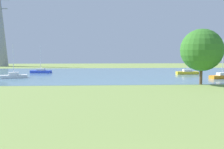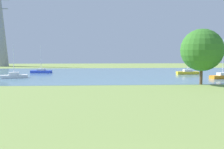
# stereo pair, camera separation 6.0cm
# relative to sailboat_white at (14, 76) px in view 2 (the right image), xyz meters

# --- Properties ---
(ground_plane) EXTENTS (160.00, 160.00, 0.00)m
(ground_plane) POSITION_rel_sailboat_white_xyz_m (17.88, -19.34, -0.46)
(ground_plane) COLOR #7F994C
(water_surface) EXTENTS (140.00, 40.00, 0.02)m
(water_surface) POSITION_rel_sailboat_white_xyz_m (17.88, 8.66, -0.45)
(water_surface) COLOR #5C859C
(water_surface) RESTS_ON ground
(sailboat_white) EXTENTS (5.03, 3.00, 6.45)m
(sailboat_white) POSITION_rel_sailboat_white_xyz_m (0.00, 0.00, 0.00)
(sailboat_white) COLOR white
(sailboat_white) RESTS_ON water_surface
(sailboat_yellow) EXTENTS (4.82, 1.58, 6.10)m
(sailboat_yellow) POSITION_rel_sailboat_white_xyz_m (35.49, 6.52, -0.00)
(sailboat_yellow) COLOR yellow
(sailboat_yellow) RESTS_ON water_surface
(sailboat_orange) EXTENTS (5.02, 2.69, 7.26)m
(sailboat_orange) POSITION_rel_sailboat_white_xyz_m (38.74, -2.92, 0.01)
(sailboat_orange) COLOR orange
(sailboat_orange) RESTS_ON water_surface
(sailboat_blue) EXTENTS (4.96, 2.14, 6.50)m
(sailboat_blue) POSITION_rel_sailboat_white_xyz_m (2.53, 11.63, 0.00)
(sailboat_blue) COLOR blue
(sailboat_blue) RESTS_ON water_surface
(tree_east_near) EXTENTS (6.36, 6.36, 8.41)m
(tree_east_near) POSITION_rel_sailboat_white_xyz_m (31.38, -11.12, 4.76)
(tree_east_near) COLOR brown
(tree_east_near) RESTS_ON ground
(electricity_pylon) EXTENTS (6.40, 4.40, 28.06)m
(electricity_pylon) POSITION_rel_sailboat_white_xyz_m (-17.10, 41.42, 13.59)
(electricity_pylon) COLOR gray
(electricity_pylon) RESTS_ON ground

